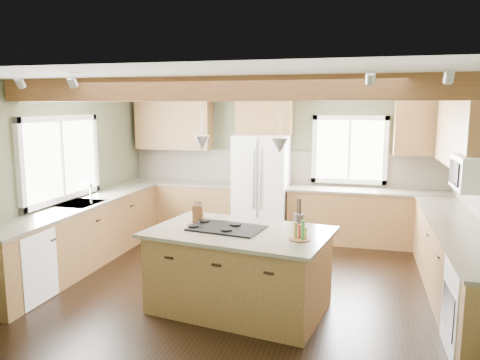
# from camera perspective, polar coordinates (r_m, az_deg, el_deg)

# --- Properties ---
(floor) EXTENTS (5.60, 5.60, 0.00)m
(floor) POSITION_cam_1_polar(r_m,az_deg,el_deg) (6.27, 1.18, -12.38)
(floor) COLOR black
(floor) RESTS_ON ground
(ceiling) EXTENTS (5.60, 5.60, 0.00)m
(ceiling) POSITION_cam_1_polar(r_m,az_deg,el_deg) (5.85, 1.27, 12.07)
(ceiling) COLOR silver
(ceiling) RESTS_ON wall_back
(wall_back) EXTENTS (5.60, 0.00, 5.60)m
(wall_back) POSITION_cam_1_polar(r_m,az_deg,el_deg) (8.35, 5.23, 2.19)
(wall_back) COLOR #4B5139
(wall_back) RESTS_ON ground
(wall_left) EXTENTS (0.00, 5.00, 5.00)m
(wall_left) POSITION_cam_1_polar(r_m,az_deg,el_deg) (7.11, -21.30, 0.41)
(wall_left) COLOR #4B5139
(wall_left) RESTS_ON ground
(ceiling_beam) EXTENTS (5.55, 0.26, 0.26)m
(ceiling_beam) POSITION_cam_1_polar(r_m,az_deg,el_deg) (5.07, -0.88, 11.06)
(ceiling_beam) COLOR #582E19
(ceiling_beam) RESTS_ON ceiling
(soffit_trim) EXTENTS (5.55, 0.20, 0.10)m
(soffit_trim) POSITION_cam_1_polar(r_m,az_deg,el_deg) (8.20, 5.24, 10.75)
(soffit_trim) COLOR #582E19
(soffit_trim) RESTS_ON ceiling
(backsplash_back) EXTENTS (5.58, 0.03, 0.58)m
(backsplash_back) POSITION_cam_1_polar(r_m,az_deg,el_deg) (8.35, 5.20, 1.57)
(backsplash_back) COLOR brown
(backsplash_back) RESTS_ON wall_back
(base_cab_back_left) EXTENTS (2.02, 0.60, 0.88)m
(base_cab_back_left) POSITION_cam_1_polar(r_m,az_deg,el_deg) (8.68, -6.94, -3.33)
(base_cab_back_left) COLOR brown
(base_cab_back_left) RESTS_ON floor
(counter_back_left) EXTENTS (2.06, 0.64, 0.04)m
(counter_back_left) POSITION_cam_1_polar(r_m,az_deg,el_deg) (8.60, -7.00, -0.33)
(counter_back_left) COLOR #484034
(counter_back_left) RESTS_ON base_cab_back_left
(base_cab_back_right) EXTENTS (2.62, 0.60, 0.88)m
(base_cab_back_right) POSITION_cam_1_polar(r_m,az_deg,el_deg) (8.09, 15.27, -4.50)
(base_cab_back_right) COLOR brown
(base_cab_back_right) RESTS_ON floor
(counter_back_right) EXTENTS (2.66, 0.64, 0.04)m
(counter_back_right) POSITION_cam_1_polar(r_m,az_deg,el_deg) (8.00, 15.41, -1.30)
(counter_back_right) COLOR #484034
(counter_back_right) RESTS_ON base_cab_back_right
(base_cab_left) EXTENTS (0.60, 3.70, 0.88)m
(base_cab_left) POSITION_cam_1_polar(r_m,az_deg,el_deg) (7.15, -18.71, -6.45)
(base_cab_left) COLOR brown
(base_cab_left) RESTS_ON floor
(counter_left) EXTENTS (0.64, 3.74, 0.04)m
(counter_left) POSITION_cam_1_polar(r_m,az_deg,el_deg) (7.05, -18.90, -2.84)
(counter_left) COLOR #484034
(counter_left) RESTS_ON base_cab_left
(base_cab_right) EXTENTS (0.60, 3.70, 0.88)m
(base_cab_right) POSITION_cam_1_polar(r_m,az_deg,el_deg) (6.13, 25.02, -9.42)
(base_cab_right) COLOR brown
(base_cab_right) RESTS_ON floor
(counter_right) EXTENTS (0.64, 3.74, 0.04)m
(counter_right) POSITION_cam_1_polar(r_m,az_deg,el_deg) (6.01, 25.32, -5.24)
(counter_right) COLOR #484034
(counter_right) RESTS_ON base_cab_right
(upper_cab_back_left) EXTENTS (1.40, 0.35, 0.90)m
(upper_cab_back_left) POSITION_cam_1_polar(r_m,az_deg,el_deg) (8.68, -8.06, 6.71)
(upper_cab_back_left) COLOR brown
(upper_cab_back_left) RESTS_ON wall_back
(upper_cab_over_fridge) EXTENTS (0.96, 0.35, 0.70)m
(upper_cab_over_fridge) POSITION_cam_1_polar(r_m,az_deg,el_deg) (8.17, 3.01, 8.04)
(upper_cab_over_fridge) COLOR brown
(upper_cab_over_fridge) RESTS_ON wall_back
(upper_cab_right) EXTENTS (0.35, 2.20, 0.90)m
(upper_cab_right) POSITION_cam_1_polar(r_m,az_deg,el_deg) (6.71, 25.67, 5.24)
(upper_cab_right) COLOR brown
(upper_cab_right) RESTS_ON wall_right
(upper_cab_back_corner) EXTENTS (0.90, 0.35, 0.90)m
(upper_cab_back_corner) POSITION_cam_1_polar(r_m,az_deg,el_deg) (8.07, 21.50, 6.00)
(upper_cab_back_corner) COLOR brown
(upper_cab_back_corner) RESTS_ON wall_back
(window_left) EXTENTS (0.04, 1.60, 1.05)m
(window_left) POSITION_cam_1_polar(r_m,az_deg,el_deg) (7.11, -21.05, 2.45)
(window_left) COLOR white
(window_left) RESTS_ON wall_left
(window_back) EXTENTS (1.10, 0.04, 1.00)m
(window_back) POSITION_cam_1_polar(r_m,az_deg,el_deg) (8.20, 13.20, 3.62)
(window_back) COLOR white
(window_back) RESTS_ON wall_back
(sink) EXTENTS (0.50, 0.65, 0.03)m
(sink) POSITION_cam_1_polar(r_m,az_deg,el_deg) (7.04, -18.90, -2.80)
(sink) COLOR #262628
(sink) RESTS_ON counter_left
(faucet) EXTENTS (0.02, 0.02, 0.28)m
(faucet) POSITION_cam_1_polar(r_m,az_deg,el_deg) (6.92, -17.72, -1.72)
(faucet) COLOR #B2B2B7
(faucet) RESTS_ON sink
(dishwasher) EXTENTS (0.60, 0.60, 0.84)m
(dishwasher) POSITION_cam_1_polar(r_m,az_deg,el_deg) (6.16, -25.35, -9.46)
(dishwasher) COLOR white
(dishwasher) RESTS_ON floor
(microwave) EXTENTS (0.40, 0.70, 0.38)m
(microwave) POSITION_cam_1_polar(r_m,az_deg,el_deg) (5.81, 26.70, 0.74)
(microwave) COLOR white
(microwave) RESTS_ON wall_right
(pendant_left) EXTENTS (0.18, 0.18, 0.16)m
(pendant_left) POSITION_cam_1_polar(r_m,az_deg,el_deg) (5.27, -4.68, 4.53)
(pendant_left) COLOR #B2B2B7
(pendant_left) RESTS_ON ceiling
(pendant_right) EXTENTS (0.18, 0.18, 0.16)m
(pendant_right) POSITION_cam_1_polar(r_m,az_deg,el_deg) (4.89, 4.88, 4.18)
(pendant_right) COLOR #B2B2B7
(pendant_right) RESTS_ON ceiling
(refrigerator) EXTENTS (0.90, 0.74, 1.80)m
(refrigerator) POSITION_cam_1_polar(r_m,az_deg,el_deg) (8.09, 2.65, -0.86)
(refrigerator) COLOR white
(refrigerator) RESTS_ON floor
(island) EXTENTS (2.00, 1.41, 0.88)m
(island) POSITION_cam_1_polar(r_m,az_deg,el_deg) (5.37, -0.07, -11.11)
(island) COLOR brown
(island) RESTS_ON floor
(island_top) EXTENTS (2.15, 1.55, 0.04)m
(island_top) POSITION_cam_1_polar(r_m,az_deg,el_deg) (5.23, -0.07, -6.38)
(island_top) COLOR #484034
(island_top) RESTS_ON island
(cooktop) EXTENTS (0.88, 0.66, 0.02)m
(cooktop) POSITION_cam_1_polar(r_m,az_deg,el_deg) (5.29, -1.60, -5.88)
(cooktop) COLOR black
(cooktop) RESTS_ON island_top
(knife_block) EXTENTS (0.13, 0.10, 0.21)m
(knife_block) POSITION_cam_1_polar(r_m,az_deg,el_deg) (5.59, -5.09, -4.10)
(knife_block) COLOR brown
(knife_block) RESTS_ON island_top
(utensil_crock) EXTENTS (0.15, 0.15, 0.15)m
(utensil_crock) POSITION_cam_1_polar(r_m,az_deg,el_deg) (5.42, 7.17, -4.90)
(utensil_crock) COLOR #413B34
(utensil_crock) RESTS_ON island_top
(bottle_tray) EXTENTS (0.29, 0.29, 0.20)m
(bottle_tray) POSITION_cam_1_polar(r_m,az_deg,el_deg) (4.88, 7.27, -6.12)
(bottle_tray) COLOR brown
(bottle_tray) RESTS_ON island_top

